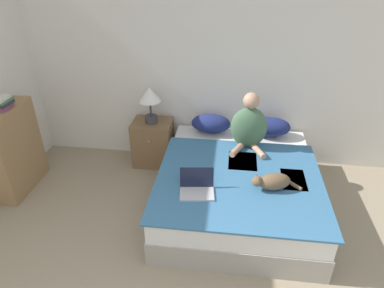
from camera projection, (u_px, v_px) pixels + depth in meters
name	position (u px, v px, depth m)	size (l,w,h in m)	color
wall_back	(198.00, 67.00, 4.22)	(5.32, 0.05, 2.55)	silver
bed	(238.00, 188.00, 3.79)	(1.69, 1.94, 0.51)	#9E998E
pillow_near	(211.00, 123.00, 4.32)	(0.49, 0.29, 0.23)	navy
pillow_far	(270.00, 127.00, 4.24)	(0.49, 0.29, 0.23)	navy
person_sitting	(249.00, 126.00, 3.92)	(0.42, 0.41, 0.67)	#476B4C
cat_tabby	(273.00, 182.00, 3.31)	(0.50, 0.25, 0.17)	brown
laptop_open	(197.00, 188.00, 3.29)	(0.36, 0.29, 0.22)	#B7B7BC
nightstand	(153.00, 143.00, 4.54)	(0.51, 0.41, 0.61)	brown
table_lamp	(150.00, 98.00, 4.21)	(0.28, 0.28, 0.47)	#38383D
bookshelf	(15.00, 150.00, 3.96)	(0.23, 0.75, 1.04)	#99754C
book_stack_top	(1.00, 103.00, 3.67)	(0.19, 0.24, 0.13)	#844270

